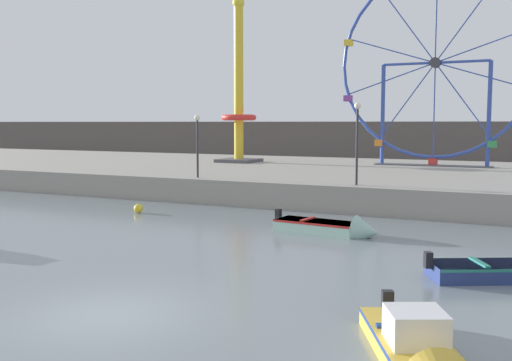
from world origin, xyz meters
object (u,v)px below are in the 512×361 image
mooring_buoy_orange (138,208)px  drop_tower_yellow_tower (239,101)px  motorboat_mustard_yellow (421,356)px  ferris_wheel_blue_frame (435,66)px  promenade_lamp_far (197,136)px  promenade_lamp_near (357,131)px  motorboat_seafoam (334,228)px

mooring_buoy_orange → drop_tower_yellow_tower: bearing=101.8°
drop_tower_yellow_tower → mooring_buoy_orange: 18.32m
motorboat_mustard_yellow → mooring_buoy_orange: bearing=-155.4°
motorboat_mustard_yellow → drop_tower_yellow_tower: (-19.17, 29.60, 5.60)m
ferris_wheel_blue_frame → mooring_buoy_orange: bearing=-118.1°
motorboat_mustard_yellow → mooring_buoy_orange: 20.02m
promenade_lamp_far → mooring_buoy_orange: bearing=-93.9°
promenade_lamp_near → mooring_buoy_orange: bearing=-152.4°
drop_tower_yellow_tower → motorboat_mustard_yellow: bearing=-57.1°
promenade_lamp_far → mooring_buoy_orange: size_ratio=7.73×
motorboat_seafoam → promenade_lamp_near: size_ratio=1.13×
motorboat_seafoam → ferris_wheel_blue_frame: 21.92m
motorboat_seafoam → drop_tower_yellow_tower: (-13.72, 18.17, 5.62)m
motorboat_mustard_yellow → motorboat_seafoam: size_ratio=0.98×
ferris_wheel_blue_frame → promenade_lamp_far: 18.18m
promenade_lamp_far → mooring_buoy_orange: (-0.33, -4.85, -3.37)m
ferris_wheel_blue_frame → promenade_lamp_near: bearing=-94.2°
motorboat_seafoam → promenade_lamp_near: (-0.91, 5.96, 3.63)m
motorboat_mustard_yellow → drop_tower_yellow_tower: 35.71m
ferris_wheel_blue_frame → motorboat_mustard_yellow: bearing=-80.6°
motorboat_mustard_yellow → motorboat_seafoam: 12.66m
motorboat_seafoam → drop_tower_yellow_tower: 23.46m
ferris_wheel_blue_frame → promenade_lamp_far: ferris_wheel_blue_frame is taller
ferris_wheel_blue_frame → drop_tower_yellow_tower: size_ratio=1.11×
ferris_wheel_blue_frame → drop_tower_yellow_tower: 14.25m
motorboat_mustard_yellow → promenade_lamp_near: size_ratio=1.10×
ferris_wheel_blue_frame → mooring_buoy_orange: size_ratio=30.83×
promenade_lamp_far → mooring_buoy_orange: promenade_lamp_far is taller
ferris_wheel_blue_frame → mooring_buoy_orange: ferris_wheel_blue_frame is taller
promenade_lamp_near → mooring_buoy_orange: 11.06m
ferris_wheel_blue_frame → promenade_lamp_far: (-9.99, -14.49, -4.55)m
ferris_wheel_blue_frame → drop_tower_yellow_tower: ferris_wheel_blue_frame is taller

